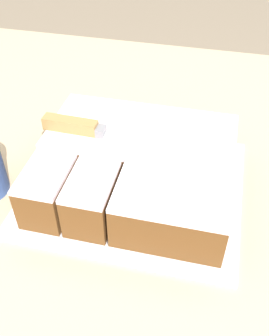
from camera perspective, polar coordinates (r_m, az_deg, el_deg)
The scene contains 4 objects.
countertop at distance 1.08m, azimuth 1.92°, elevation -19.68°, with size 1.40×1.10×0.93m.
cake_board at distance 0.69m, azimuth 0.00°, elevation -2.70°, with size 0.37×0.32×0.01m.
cake at distance 0.66m, azimuth 0.24°, elevation 0.08°, with size 0.32×0.27×0.08m.
knife at distance 0.67m, azimuth -6.94°, elevation 5.73°, with size 0.28×0.03×0.02m.
Camera 1 is at (0.09, -0.51, 1.42)m, focal length 42.00 mm.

